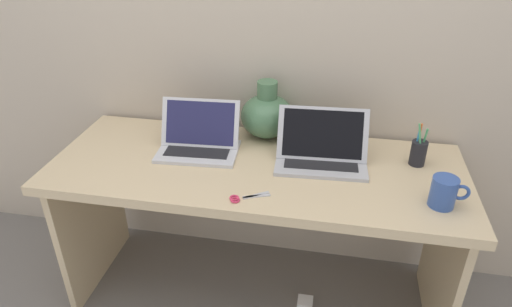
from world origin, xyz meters
The scene contains 10 objects.
ground_plane centered at (0.00, 0.00, 0.00)m, with size 6.00×6.00×0.00m, color slate.
back_wall centered at (0.00, 0.36, 1.20)m, with size 4.40×0.04×2.40m, color #BCAD99.
desk centered at (0.00, 0.00, 0.57)m, with size 1.65×0.64×0.71m.
laptop_left centered at (-0.26, 0.08, 0.77)m, with size 0.34×0.24×0.20m.
laptop_right centered at (0.25, 0.07, 0.77)m, with size 0.37×0.25×0.20m.
green_vase centered at (0.00, 0.26, 0.81)m, with size 0.23×0.23×0.25m.
coffee_mug centered at (0.68, -0.15, 0.77)m, with size 0.13×0.09×0.11m.
pen_cup centered at (0.63, 0.12, 0.77)m, with size 0.06×0.06×0.18m.
scissors centered at (0.00, -0.24, 0.72)m, with size 0.14×0.09×0.01m.
power_brick centered at (0.24, -0.03, 0.01)m, with size 0.07×0.07×0.03m, color white.
Camera 1 is at (0.29, -1.52, 1.64)m, focal length 31.67 mm.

